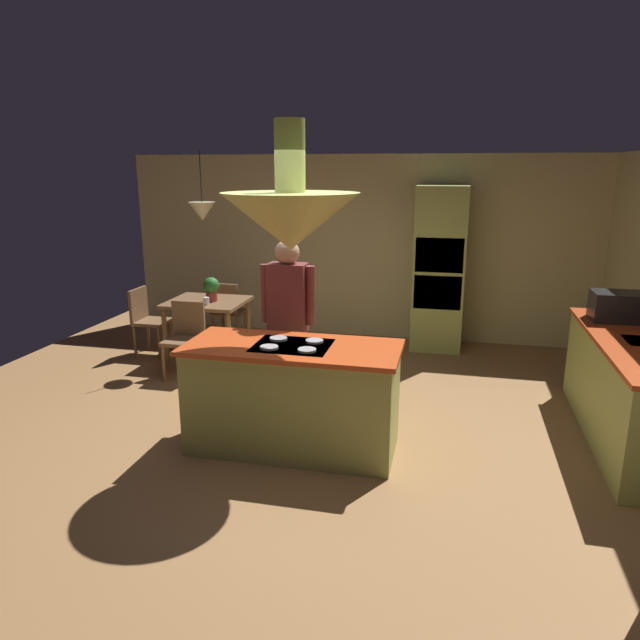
# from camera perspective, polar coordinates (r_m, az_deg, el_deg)

# --- Properties ---
(ground) EXTENTS (8.16, 8.16, 0.00)m
(ground) POSITION_cam_1_polar(r_m,az_deg,el_deg) (5.37, -2.04, -11.39)
(ground) COLOR #9E7042
(wall_back) EXTENTS (6.80, 0.10, 2.55)m
(wall_back) POSITION_cam_1_polar(r_m,az_deg,el_deg) (8.27, 4.12, 7.14)
(wall_back) COLOR beige
(wall_back) RESTS_ON ground
(kitchen_island) EXTENTS (1.81, 0.80, 0.95)m
(kitchen_island) POSITION_cam_1_polar(r_m,az_deg,el_deg) (5.00, -2.69, -7.54)
(kitchen_island) COLOR #A8B259
(kitchen_island) RESTS_ON ground
(counter_run_right) EXTENTS (0.73, 2.35, 0.93)m
(counter_run_right) POSITION_cam_1_polar(r_m,az_deg,el_deg) (5.80, 28.12, -6.10)
(counter_run_right) COLOR #A8B259
(counter_run_right) RESTS_ON ground
(oven_tower) EXTENTS (0.66, 0.62, 2.15)m
(oven_tower) POSITION_cam_1_polar(r_m,az_deg,el_deg) (7.80, 11.65, 4.93)
(oven_tower) COLOR #A8B259
(oven_tower) RESTS_ON ground
(dining_table) EXTENTS (0.95, 0.83, 0.76)m
(dining_table) POSITION_cam_1_polar(r_m,az_deg,el_deg) (7.39, -11.04, 1.03)
(dining_table) COLOR brown
(dining_table) RESTS_ON ground
(person_at_island) EXTENTS (0.53, 0.23, 1.72)m
(person_at_island) POSITION_cam_1_polar(r_m,az_deg,el_deg) (5.51, -3.16, 0.33)
(person_at_island) COLOR tan
(person_at_island) RESTS_ON ground
(range_hood) EXTENTS (1.10, 1.10, 1.00)m
(range_hood) POSITION_cam_1_polar(r_m,az_deg,el_deg) (4.64, -2.92, 10.00)
(range_hood) COLOR #A8B259
(pendant_light_over_table) EXTENTS (0.32, 0.32, 0.82)m
(pendant_light_over_table) POSITION_cam_1_polar(r_m,az_deg,el_deg) (7.21, -11.52, 10.46)
(pendant_light_over_table) COLOR beige
(chair_facing_island) EXTENTS (0.40, 0.40, 0.87)m
(chair_facing_island) POSITION_cam_1_polar(r_m,az_deg,el_deg) (6.88, -13.10, -1.35)
(chair_facing_island) COLOR brown
(chair_facing_island) RESTS_ON ground
(chair_by_back_wall) EXTENTS (0.40, 0.40, 0.87)m
(chair_by_back_wall) POSITION_cam_1_polar(r_m,az_deg,el_deg) (7.99, -9.16, 1.10)
(chair_by_back_wall) COLOR brown
(chair_by_back_wall) RESTS_ON ground
(chair_at_corner) EXTENTS (0.40, 0.40, 0.87)m
(chair_at_corner) POSITION_cam_1_polar(r_m,az_deg,el_deg) (7.81, -16.72, 0.33)
(chair_at_corner) COLOR brown
(chair_at_corner) RESTS_ON ground
(potted_plant_on_table) EXTENTS (0.20, 0.20, 0.30)m
(potted_plant_on_table) POSITION_cam_1_polar(r_m,az_deg,el_deg) (7.29, -10.66, 3.13)
(potted_plant_on_table) COLOR #99382D
(potted_plant_on_table) RESTS_ON dining_table
(cup_on_table) EXTENTS (0.07, 0.07, 0.09)m
(cup_on_table) POSITION_cam_1_polar(r_m,az_deg,el_deg) (7.14, -11.13, 1.85)
(cup_on_table) COLOR white
(cup_on_table) RESTS_ON dining_table
(microwave_on_counter) EXTENTS (0.46, 0.36, 0.28)m
(microwave_on_counter) POSITION_cam_1_polar(r_m,az_deg,el_deg) (6.28, 27.20, 1.20)
(microwave_on_counter) COLOR #232326
(microwave_on_counter) RESTS_ON counter_run_right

